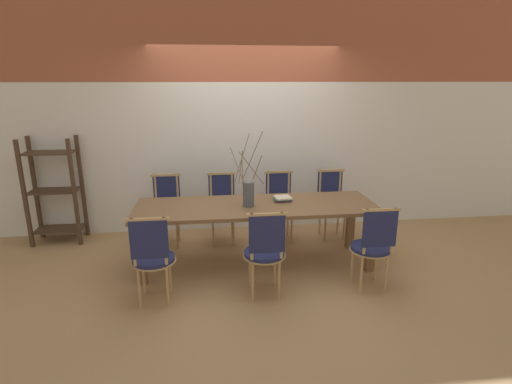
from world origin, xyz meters
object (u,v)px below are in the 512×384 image
(chair_near_center, at_px, (373,245))
(chair_far_center, at_px, (280,204))
(vase_centerpiece, at_px, (248,193))
(book_stack, at_px, (282,198))
(dining_table, at_px, (256,212))
(shelving_rack, at_px, (54,191))

(chair_near_center, height_order, chair_far_center, same)
(vase_centerpiece, relative_size, book_stack, 3.93)
(chair_near_center, distance_m, vase_centerpiece, 1.41)
(dining_table, distance_m, chair_far_center, 0.84)
(chair_far_center, distance_m, book_stack, 0.65)
(chair_near_center, xyz_separation_m, chair_far_center, (-0.68, 1.44, 0.00))
(chair_near_center, height_order, book_stack, chair_near_center)
(dining_table, bearing_deg, book_stack, 21.71)
(chair_far_center, xyz_separation_m, book_stack, (-0.08, -0.59, 0.25))
(shelving_rack, bearing_deg, chair_near_center, -25.57)
(chair_far_center, height_order, vase_centerpiece, vase_centerpiece)
(dining_table, height_order, vase_centerpiece, vase_centerpiece)
(book_stack, xyz_separation_m, shelving_rack, (-2.83, 0.87, -0.06))
(vase_centerpiece, height_order, book_stack, vase_centerpiece)
(vase_centerpiece, bearing_deg, chair_far_center, 56.99)
(dining_table, distance_m, shelving_rack, 2.69)
(dining_table, bearing_deg, chair_near_center, -33.61)
(chair_near_center, xyz_separation_m, vase_centerpiece, (-1.17, 0.69, 0.38))
(chair_near_center, height_order, shelving_rack, shelving_rack)
(dining_table, distance_m, book_stack, 0.37)
(chair_far_center, bearing_deg, book_stack, 82.46)
(dining_table, bearing_deg, vase_centerpiece, -158.23)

